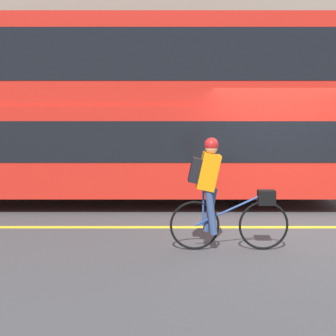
{
  "coord_description": "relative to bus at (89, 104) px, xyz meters",
  "views": [
    {
      "loc": [
        -2.13,
        -8.09,
        2.22
      ],
      "look_at": [
        -2.14,
        0.33,
        1.04
      ],
      "focal_mm": 50.0,
      "sensor_mm": 36.0,
      "label": 1
    }
  ],
  "objects": [
    {
      "name": "road_center_line",
      "position": [
        3.87,
        -2.15,
        -2.19
      ],
      "size": [
        50.0,
        0.14,
        0.01
      ],
      "primitive_type": "cube",
      "color": "yellow",
      "rests_on": "ground_plane"
    },
    {
      "name": "building_facade",
      "position": [
        3.87,
        4.31,
        1.25
      ],
      "size": [
        60.0,
        0.3,
        6.88
      ],
      "color": "gray",
      "rests_on": "ground_plane"
    },
    {
      "name": "bus",
      "position": [
        0.0,
        0.0,
        0.0
      ],
      "size": [
        10.95,
        2.45,
        3.95
      ],
      "color": "black",
      "rests_on": "ground_plane"
    },
    {
      "name": "trash_bin",
      "position": [
        3.14,
        3.1,
        -1.66
      ],
      "size": [
        0.58,
        0.58,
        0.81
      ],
      "color": "#262628",
      "rests_on": "sidewalk_curb"
    },
    {
      "name": "cyclist_on_bike",
      "position": [
        2.49,
        -3.43,
        -1.28
      ],
      "size": [
        1.8,
        0.32,
        1.71
      ],
      "color": "black",
      "rests_on": "ground_plane"
    },
    {
      "name": "ground_plane",
      "position": [
        3.87,
        -2.22,
        -2.19
      ],
      "size": [
        80.0,
        80.0,
        0.0
      ],
      "primitive_type": "plane",
      "color": "#424244"
    },
    {
      "name": "sidewalk_curb",
      "position": [
        3.87,
        3.2,
        -2.13
      ],
      "size": [
        60.0,
        1.93,
        0.12
      ],
      "color": "#A8A399",
      "rests_on": "ground_plane"
    }
  ]
}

